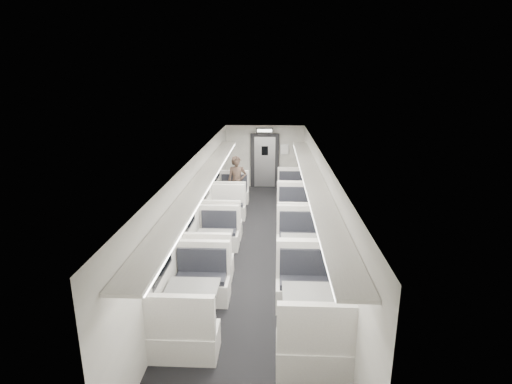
# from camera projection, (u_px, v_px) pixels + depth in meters

# --- Properties ---
(room) EXTENTS (3.24, 12.24, 2.64)m
(room) POSITION_uv_depth(u_px,v_px,m) (259.00, 204.00, 9.68)
(room) COLOR black
(room) RESTS_ON ground
(booth_left_a) EXTENTS (0.99, 2.01, 1.08)m
(booth_left_a) POSITION_uv_depth(u_px,v_px,m) (232.00, 198.00, 13.00)
(booth_left_a) COLOR white
(booth_left_a) RESTS_ON room
(booth_left_b) EXTENTS (1.01, 2.06, 1.10)m
(booth_left_b) POSITION_uv_depth(u_px,v_px,m) (226.00, 215.00, 11.41)
(booth_left_b) COLOR white
(booth_left_b) RESTS_ON room
(booth_left_c) EXTENTS (0.99, 2.02, 1.08)m
(booth_left_c) POSITION_uv_depth(u_px,v_px,m) (215.00, 247.00, 9.30)
(booth_left_c) COLOR white
(booth_left_c) RESTS_ON room
(booth_left_d) EXTENTS (1.07, 2.16, 1.16)m
(booth_left_d) POSITION_uv_depth(u_px,v_px,m) (194.00, 305.00, 6.89)
(booth_left_d) COLOR white
(booth_left_d) RESTS_ON room
(booth_right_a) EXTENTS (1.02, 2.06, 1.10)m
(booth_right_a) POSITION_uv_depth(u_px,v_px,m) (293.00, 195.00, 13.33)
(booth_right_a) COLOR white
(booth_right_a) RESTS_ON room
(booth_right_b) EXTENTS (1.08, 2.19, 1.17)m
(booth_right_b) POSITION_uv_depth(u_px,v_px,m) (296.00, 218.00, 11.07)
(booth_right_b) COLOR white
(booth_right_b) RESTS_ON room
(booth_right_c) EXTENTS (1.11, 2.25, 1.20)m
(booth_right_c) POSITION_uv_depth(u_px,v_px,m) (302.00, 254.00, 8.80)
(booth_right_c) COLOR white
(booth_right_c) RESTS_ON room
(booth_right_d) EXTENTS (1.15, 2.33, 1.25)m
(booth_right_d) POSITION_uv_depth(u_px,v_px,m) (311.00, 313.00, 6.60)
(booth_right_d) COLOR white
(booth_right_d) RESTS_ON room
(passenger) EXTENTS (0.69, 0.51, 1.73)m
(passenger) POSITION_uv_depth(u_px,v_px,m) (237.00, 182.00, 12.97)
(passenger) COLOR black
(passenger) RESTS_ON room
(window_a) EXTENTS (0.02, 1.18, 0.84)m
(window_a) POSITION_uv_depth(u_px,v_px,m) (217.00, 167.00, 12.97)
(window_a) COLOR black
(window_a) RESTS_ON room
(window_b) EXTENTS (0.02, 1.18, 0.84)m
(window_b) POSITION_uv_depth(u_px,v_px,m) (206.00, 185.00, 10.86)
(window_b) COLOR black
(window_b) RESTS_ON room
(window_c) EXTENTS (0.02, 1.18, 0.84)m
(window_c) POSITION_uv_depth(u_px,v_px,m) (189.00, 211.00, 8.75)
(window_c) COLOR black
(window_c) RESTS_ON room
(window_d) EXTENTS (0.02, 1.18, 0.84)m
(window_d) POSITION_uv_depth(u_px,v_px,m) (162.00, 253.00, 6.64)
(window_d) COLOR black
(window_d) RESTS_ON room
(luggage_rack_left) EXTENTS (0.46, 10.40, 0.09)m
(luggage_rack_left) POSITION_uv_depth(u_px,v_px,m) (205.00, 178.00, 9.25)
(luggage_rack_left) COLOR white
(luggage_rack_left) RESTS_ON room
(luggage_rack_right) EXTENTS (0.46, 10.40, 0.09)m
(luggage_rack_right) POSITION_uv_depth(u_px,v_px,m) (312.00, 179.00, 9.14)
(luggage_rack_right) COLOR white
(luggage_rack_right) RESTS_ON room
(vestibule_door) EXTENTS (1.10, 0.13, 2.10)m
(vestibule_door) POSITION_uv_depth(u_px,v_px,m) (265.00, 161.00, 15.42)
(vestibule_door) COLOR black
(vestibule_door) RESTS_ON room
(exit_sign) EXTENTS (0.62, 0.12, 0.16)m
(exit_sign) POSITION_uv_depth(u_px,v_px,m) (265.00, 130.00, 14.60)
(exit_sign) COLOR black
(exit_sign) RESTS_ON room
(wall_notice) EXTENTS (0.32, 0.02, 0.40)m
(wall_notice) POSITION_uv_depth(u_px,v_px,m) (284.00, 149.00, 15.25)
(wall_notice) COLOR white
(wall_notice) RESTS_ON room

